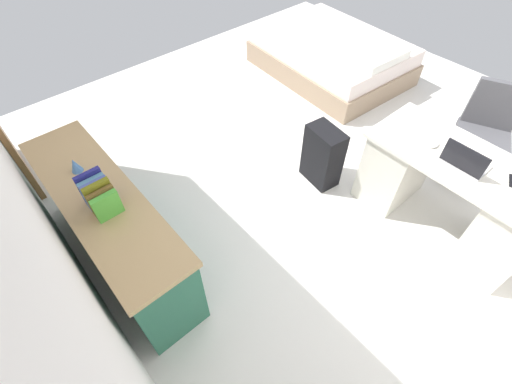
# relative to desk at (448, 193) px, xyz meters

# --- Properties ---
(ground_plane) EXTENTS (5.94, 5.94, 0.00)m
(ground_plane) POSITION_rel_desk_xyz_m (1.27, 0.16, -0.39)
(ground_plane) COLOR silver
(wall_back) EXTENTS (4.61, 0.10, 2.71)m
(wall_back) POSITION_rel_desk_xyz_m (1.27, 2.63, 0.96)
(wall_back) COLOR white
(wall_back) RESTS_ON ground_plane
(desk) EXTENTS (1.45, 0.67, 0.75)m
(desk) POSITION_rel_desk_xyz_m (0.00, 0.00, 0.00)
(desk) COLOR silver
(desk) RESTS_ON ground_plane
(office_chair) EXTENTS (0.61, 0.61, 0.94)m
(office_chair) POSITION_rel_desk_xyz_m (0.14, -0.81, 0.03)
(office_chair) COLOR black
(office_chair) RESTS_ON ground_plane
(credenza) EXTENTS (1.80, 0.48, 0.77)m
(credenza) POSITION_rel_desk_xyz_m (1.49, 2.25, -0.01)
(credenza) COLOR #28664C
(credenza) RESTS_ON ground_plane
(bed) EXTENTS (1.99, 1.52, 0.58)m
(bed) POSITION_rel_desk_xyz_m (2.31, -1.25, -0.15)
(bed) COLOR gray
(bed) RESTS_ON ground_plane
(suitcase_black) EXTENTS (0.39, 0.27, 0.60)m
(suitcase_black) POSITION_rel_desk_xyz_m (1.04, 0.36, -0.09)
(suitcase_black) COLOR black
(suitcase_black) RESTS_ON ground_plane
(laptop) EXTENTS (0.31, 0.22, 0.21)m
(laptop) POSITION_rel_desk_xyz_m (0.00, 0.08, 0.41)
(laptop) COLOR #B7B7BC
(laptop) RESTS_ON desk
(computer_mouse) EXTENTS (0.06, 0.10, 0.03)m
(computer_mouse) POSITION_rel_desk_xyz_m (0.26, 0.04, 0.37)
(computer_mouse) COLOR white
(computer_mouse) RESTS_ON desk
(book_row) EXTENTS (0.24, 0.17, 0.24)m
(book_row) POSITION_rel_desk_xyz_m (1.37, 2.25, 0.49)
(book_row) COLOR green
(book_row) RESTS_ON credenza
(figurine_small) EXTENTS (0.08, 0.08, 0.11)m
(figurine_small) POSITION_rel_desk_xyz_m (1.81, 2.25, 0.43)
(figurine_small) COLOR #4C7FBF
(figurine_small) RESTS_ON credenza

